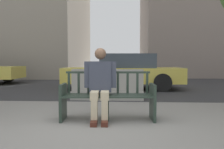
# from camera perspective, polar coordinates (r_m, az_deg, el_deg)

# --- Properties ---
(ground_plane) EXTENTS (200.00, 200.00, 0.00)m
(ground_plane) POSITION_cam_1_polar(r_m,az_deg,el_deg) (4.01, -5.75, -12.49)
(ground_plane) COLOR gray
(street_asphalt) EXTENTS (120.00, 12.00, 0.01)m
(street_asphalt) POSITION_cam_1_polar(r_m,az_deg,el_deg) (12.58, 0.23, -1.76)
(street_asphalt) COLOR #333335
(street_asphalt) RESTS_ON ground
(street_bench) EXTENTS (1.71, 0.61, 0.88)m
(street_bench) POSITION_cam_1_polar(r_m,az_deg,el_deg) (4.59, -0.96, -5.42)
(street_bench) COLOR #28382D
(street_bench) RESTS_ON ground
(seated_person) EXTENTS (0.59, 0.74, 1.31)m
(seated_person) POSITION_cam_1_polar(r_m,az_deg,el_deg) (4.51, -2.71, -1.83)
(seated_person) COLOR #383D4C
(seated_person) RESTS_ON ground
(jersey_barrier_centre) EXTENTS (2.01, 0.71, 0.84)m
(jersey_barrier_centre) POSITION_cam_1_polar(r_m,az_deg,el_deg) (7.05, -1.02, -2.88)
(jersey_barrier_centre) COLOR gray
(jersey_barrier_centre) RESTS_ON ground
(car_taxi_near) EXTENTS (4.48, 2.07, 1.34)m
(car_taxi_near) POSITION_cam_1_polar(r_m,az_deg,el_deg) (9.60, 2.72, 0.68)
(car_taxi_near) COLOR #DBC64C
(car_taxi_near) RESTS_ON ground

